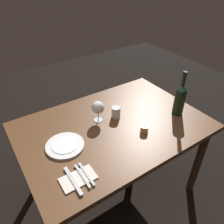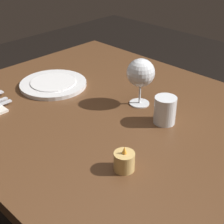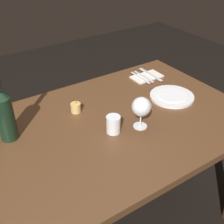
# 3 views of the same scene
# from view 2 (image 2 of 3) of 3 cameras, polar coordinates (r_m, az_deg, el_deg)

# --- Properties ---
(dining_table) EXTENTS (1.30, 0.90, 0.74)m
(dining_table) POSITION_cam_2_polar(r_m,az_deg,el_deg) (1.08, 3.21, -5.70)
(dining_table) COLOR #56351E
(dining_table) RESTS_ON ground
(wine_glass_left) EXTENTS (0.09, 0.09, 0.16)m
(wine_glass_left) POSITION_cam_2_polar(r_m,az_deg,el_deg) (1.09, 4.80, 6.39)
(wine_glass_left) COLOR white
(wine_glass_left) RESTS_ON dining_table
(water_tumbler) EXTENTS (0.07, 0.07, 0.08)m
(water_tumbler) POSITION_cam_2_polar(r_m,az_deg,el_deg) (1.02, 8.81, 0.14)
(water_tumbler) COLOR white
(water_tumbler) RESTS_ON dining_table
(votive_candle) EXTENTS (0.05, 0.05, 0.07)m
(votive_candle) POSITION_cam_2_polar(r_m,az_deg,el_deg) (0.84, 2.04, -8.28)
(votive_candle) COLOR #DBB266
(votive_candle) RESTS_ON dining_table
(dinner_plate) EXTENTS (0.24, 0.24, 0.02)m
(dinner_plate) POSITION_cam_2_polar(r_m,az_deg,el_deg) (1.27, -9.76, 4.64)
(dinner_plate) COLOR white
(dinner_plate) RESTS_ON dining_table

